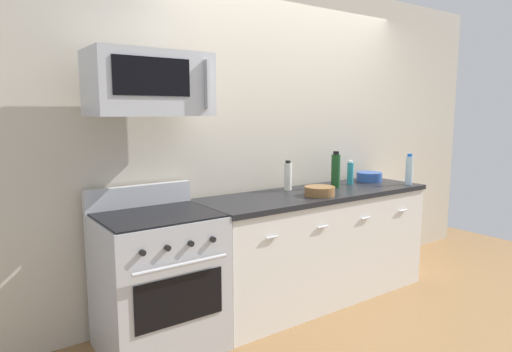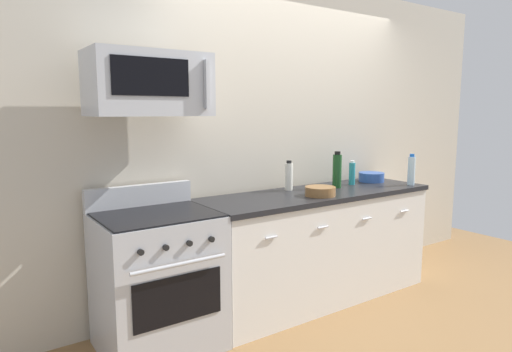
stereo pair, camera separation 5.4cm
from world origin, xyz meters
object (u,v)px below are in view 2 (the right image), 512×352
Objects in this scene: bottle_dish_soap at (352,173)px; bowl_wooden_salad at (320,191)px; bottle_vinegar_white at (289,176)px; range_oven at (158,280)px; bowl_blue_mixing at (371,177)px; bottle_water_clear at (411,170)px; bottle_wine_green at (337,171)px; microwave at (149,84)px.

bottle_dish_soap is 0.91× the size of bowl_wooden_salad.
range_oven is at bearing -171.39° from bottle_vinegar_white.
bowl_blue_mixing is (2.20, 0.11, 0.50)m from range_oven.
bottle_dish_soap is at bearing -8.50° from bottle_vinegar_white.
range_oven is 4.25× the size of bottle_vinegar_white.
bowl_blue_mixing is 0.93m from bowl_wooden_salad.
bottle_water_clear is at bearing -67.44° from bowl_blue_mixing.
bottle_water_clear is 1.18× the size of bowl_blue_mixing.
bowl_blue_mixing is (0.94, -0.08, -0.07)m from bottle_vinegar_white.
bottle_dish_soap is (0.23, 0.04, -0.05)m from bottle_wine_green.
bottle_dish_soap reaches higher than range_oven.
range_oven reaches higher than bowl_blue_mixing.
range_oven is 2.26m from bowl_blue_mixing.
bottle_water_clear is 1.17× the size of bowl_wooden_salad.
microwave is at bearing 173.39° from bottle_water_clear.
microwave is 3.10× the size of bowl_wooden_salad.
bottle_vinegar_white is 1.15× the size of bottle_dish_soap.
range_oven is at bearing 173.51° from bowl_wooden_salad.
microwave is 3.39× the size of bottle_dish_soap.
bottle_wine_green reaches higher than range_oven.
bottle_wine_green is 0.44m from bowl_wooden_salad.
bottle_wine_green is (0.42, -0.14, 0.03)m from bottle_vinegar_white.
bottle_vinegar_white is (1.26, 0.15, -0.71)m from microwave.
bowl_wooden_salad is at bearing 175.71° from bottle_water_clear.
microwave is at bearing 171.58° from bowl_wooden_salad.
bottle_water_clear is at bearing -21.17° from bottle_vinegar_white.
bottle_dish_soap is at bearing 21.65° from bowl_wooden_salad.
bottle_wine_green is at bearing 1.71° from range_oven.
microwave is 2.65× the size of bottle_water_clear.
range_oven is 2.00m from bottle_dish_soap.
microwave reaches higher than bowl_wooden_salad.
bowl_wooden_salad is (-0.89, -0.26, -0.01)m from bowl_blue_mixing.
range_oven is 4.88× the size of bottle_dish_soap.
bottle_dish_soap is at bearing -176.44° from bowl_blue_mixing.
microwave is 3.13× the size of bowl_blue_mixing.
bottle_wine_green is 0.24m from bottle_dish_soap.
range_oven is at bearing -90.29° from microwave.
bottle_vinegar_white is at bearing 158.83° from bottle_water_clear.
bottle_water_clear is at bearing -37.06° from bottle_dish_soap.
bottle_water_clear is (2.34, -0.23, 0.58)m from range_oven.
bottle_wine_green reaches higher than bottle_water_clear.
bottle_vinegar_white reaches higher than bowl_wooden_salad.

